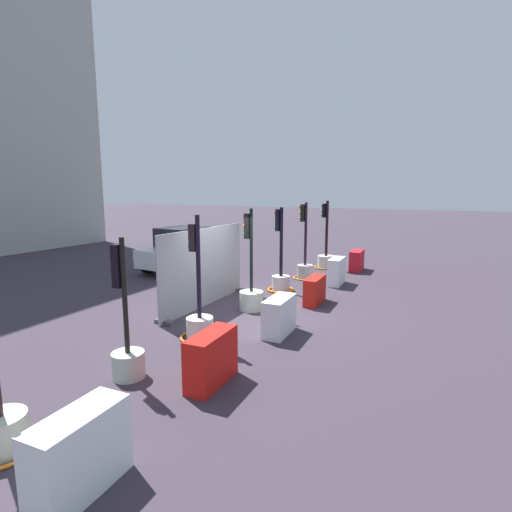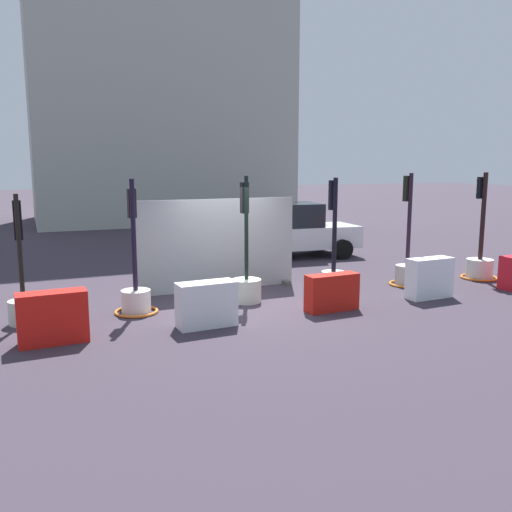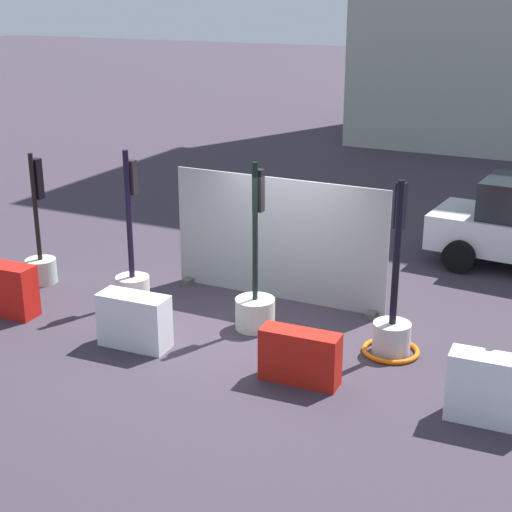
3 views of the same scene
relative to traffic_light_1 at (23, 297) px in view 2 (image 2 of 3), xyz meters
The scene contains 14 objects.
ground_plane 4.49m from the traffic_light_1, ahead, with size 120.00×120.00×0.00m, color #382F3B.
traffic_light_1 is the anchor object (origin of this frame).
traffic_light_2 2.09m from the traffic_light_1, ahead, with size 0.88×0.88×2.70m.
traffic_light_3 4.49m from the traffic_light_1, ahead, with size 0.64×0.64×2.74m.
traffic_light_4 6.73m from the traffic_light_1, ahead, with size 0.87×0.87×2.68m.
traffic_light_5 8.80m from the traffic_light_1, ahead, with size 0.86×0.86×2.77m.
traffic_light_6 11.06m from the traffic_light_1, ahead, with size 0.93×0.93×2.78m.
construction_barrier_1 1.50m from the traffic_light_1, 72.44° to the right, with size 1.14×0.47×0.89m.
construction_barrier_2 3.47m from the traffic_light_1, 25.79° to the right, with size 1.11×0.50×0.84m.
construction_barrier_3 6.02m from the traffic_light_1, 13.88° to the right, with size 1.14×0.42×0.76m.
construction_barrier_4 8.52m from the traffic_light_1, ahead, with size 1.10×0.45×0.91m.
car_white_van 9.43m from the traffic_light_1, 30.46° to the left, with size 4.11×2.29×1.75m.
building_main_facade 21.72m from the traffic_light_1, 69.59° to the left, with size 13.39×8.09×18.02m.
site_fence_panel 4.48m from the traffic_light_1, 16.25° to the left, with size 3.96×0.50×2.18m.
Camera 2 is at (-4.29, -10.81, 2.98)m, focal length 38.18 mm.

